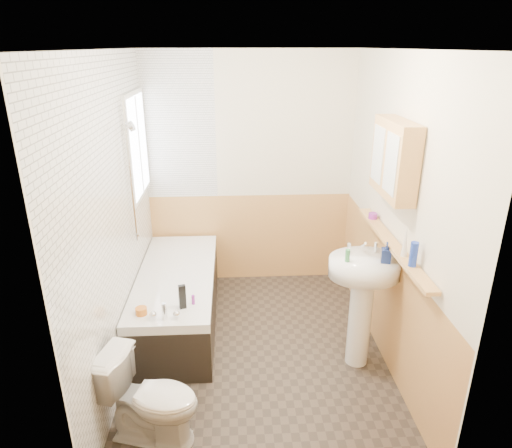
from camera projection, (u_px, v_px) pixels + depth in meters
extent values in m
plane|color=#2E2720|center=(257.00, 351.00, 4.04)|extent=(2.80, 2.80, 0.00)
plane|color=white|center=(257.00, 49.00, 3.13)|extent=(2.80, 2.80, 0.00)
cube|color=beige|center=(250.00, 173.00, 4.90)|extent=(2.20, 0.02, 2.50)
cube|color=beige|center=(273.00, 319.00, 2.28)|extent=(2.20, 0.02, 2.50)
cube|color=beige|center=(114.00, 222.00, 3.53)|extent=(0.02, 2.80, 2.50)
cube|color=beige|center=(396.00, 216.00, 3.64)|extent=(0.02, 2.80, 2.50)
cube|color=tan|center=(383.00, 298.00, 3.92)|extent=(0.01, 2.80, 1.00)
cube|color=tan|center=(271.00, 431.00, 2.57)|extent=(2.20, 0.01, 1.00)
cube|color=tan|center=(250.00, 237.00, 5.15)|extent=(2.20, 0.01, 1.00)
cube|color=white|center=(117.00, 222.00, 3.53)|extent=(0.01, 2.80, 2.50)
cube|color=white|center=(179.00, 127.00, 4.65)|extent=(0.75, 0.01, 1.50)
cube|color=white|center=(138.00, 145.00, 4.27)|extent=(0.03, 0.79, 0.99)
cube|color=white|center=(139.00, 145.00, 4.27)|extent=(0.01, 0.70, 0.90)
cube|color=white|center=(139.00, 145.00, 4.27)|extent=(0.01, 0.04, 0.90)
cube|color=black|center=(178.00, 302.00, 4.36)|extent=(0.70, 1.74, 0.47)
cube|color=white|center=(176.00, 277.00, 4.26)|extent=(0.70, 1.74, 0.08)
cube|color=white|center=(176.00, 277.00, 4.27)|extent=(0.56, 1.60, 0.04)
cylinder|color=silver|center=(165.00, 311.00, 3.51)|extent=(0.04, 0.04, 0.14)
sphere|color=silver|center=(153.00, 315.00, 3.51)|extent=(0.06, 0.06, 0.06)
sphere|color=silver|center=(177.00, 314.00, 3.52)|extent=(0.06, 0.06, 0.06)
cylinder|color=silver|center=(130.00, 174.00, 3.84)|extent=(0.02, 0.02, 1.21)
cylinder|color=silver|center=(136.00, 235.00, 4.04)|extent=(0.04, 0.04, 0.02)
cylinder|color=silver|center=(123.00, 107.00, 3.64)|extent=(0.04, 0.04, 0.02)
cylinder|color=silver|center=(131.00, 126.00, 3.70)|extent=(0.07, 0.08, 0.09)
imported|color=white|center=(151.00, 399.00, 3.04)|extent=(0.74, 0.54, 0.65)
cylinder|color=white|center=(359.00, 322.00, 3.77)|extent=(0.19, 0.19, 0.79)
ellipsoid|color=white|center=(365.00, 267.00, 3.59)|extent=(0.57, 0.46, 0.15)
cylinder|color=silver|center=(349.00, 248.00, 3.64)|extent=(0.03, 0.03, 0.08)
cylinder|color=silver|center=(376.00, 247.00, 3.65)|extent=(0.03, 0.03, 0.08)
cylinder|color=silver|center=(363.00, 245.00, 3.61)|extent=(0.02, 0.11, 0.09)
cube|color=tan|center=(392.00, 244.00, 3.54)|extent=(0.10, 1.55, 0.03)
cube|color=tan|center=(395.00, 159.00, 3.37)|extent=(0.15, 0.63, 0.57)
cube|color=silver|center=(391.00, 164.00, 3.23)|extent=(0.01, 0.24, 0.43)
cube|color=silver|center=(378.00, 154.00, 3.51)|extent=(0.01, 0.24, 0.43)
cylinder|color=#19339E|center=(414.00, 254.00, 3.12)|extent=(0.05, 0.05, 0.18)
cone|color=silver|center=(406.00, 241.00, 3.26)|extent=(0.06, 0.06, 0.24)
cylinder|color=purple|center=(373.00, 216.00, 4.00)|extent=(0.10, 0.10, 0.05)
imported|color=navy|center=(386.00, 258.00, 3.48)|extent=(0.11, 0.18, 0.07)
cylinder|color=#388447|center=(348.00, 256.00, 3.49)|extent=(0.04, 0.04, 0.10)
cube|color=black|center=(182.00, 297.00, 3.64)|extent=(0.06, 0.05, 0.20)
cylinder|color=orange|center=(141.00, 311.00, 3.58)|extent=(0.12, 0.12, 0.06)
cylinder|color=purple|center=(193.00, 300.00, 3.72)|extent=(0.03, 0.03, 0.08)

